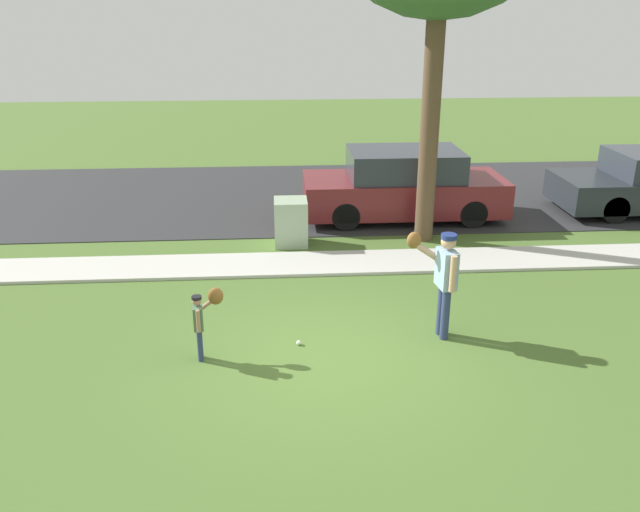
{
  "coord_description": "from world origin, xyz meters",
  "views": [
    {
      "loc": [
        -0.64,
        -8.25,
        4.78
      ],
      "look_at": [
        0.01,
        1.5,
        1.0
      ],
      "focal_mm": 36.49,
      "sensor_mm": 36.0,
      "label": 1
    }
  ],
  "objects_px": {
    "baseball": "(299,343)",
    "parked_suv_maroon": "(404,186)",
    "person_adult": "(443,274)",
    "person_child": "(203,315)",
    "utility_cabinet": "(291,222)"
  },
  "relations": [
    {
      "from": "baseball",
      "to": "parked_suv_maroon",
      "type": "xyz_separation_m",
      "value": [
        2.71,
        6.09,
        0.75
      ]
    },
    {
      "from": "person_adult",
      "to": "person_child",
      "type": "relative_size",
      "value": 1.6
    },
    {
      "from": "baseball",
      "to": "parked_suv_maroon",
      "type": "relative_size",
      "value": 0.02
    },
    {
      "from": "person_adult",
      "to": "baseball",
      "type": "distance_m",
      "value": 2.4
    },
    {
      "from": "utility_cabinet",
      "to": "parked_suv_maroon",
      "type": "relative_size",
      "value": 0.21
    },
    {
      "from": "person_child",
      "to": "person_adult",
      "type": "bearing_deg",
      "value": -0.34
    },
    {
      "from": "person_adult",
      "to": "utility_cabinet",
      "type": "bearing_deg",
      "value": -70.43
    },
    {
      "from": "person_child",
      "to": "utility_cabinet",
      "type": "distance_m",
      "value": 4.92
    },
    {
      "from": "parked_suv_maroon",
      "to": "utility_cabinet",
      "type": "bearing_deg",
      "value": -148.7
    },
    {
      "from": "person_child",
      "to": "parked_suv_maroon",
      "type": "height_order",
      "value": "parked_suv_maroon"
    },
    {
      "from": "utility_cabinet",
      "to": "baseball",
      "type": "bearing_deg",
      "value": -90.04
    },
    {
      "from": "baseball",
      "to": "utility_cabinet",
      "type": "relative_size",
      "value": 0.08
    },
    {
      "from": "person_adult",
      "to": "parked_suv_maroon",
      "type": "xyz_separation_m",
      "value": [
        0.54,
        5.94,
        -0.25
      ]
    },
    {
      "from": "person_child",
      "to": "baseball",
      "type": "distance_m",
      "value": 1.53
    },
    {
      "from": "person_child",
      "to": "parked_suv_maroon",
      "type": "bearing_deg",
      "value": 50.2
    }
  ]
}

